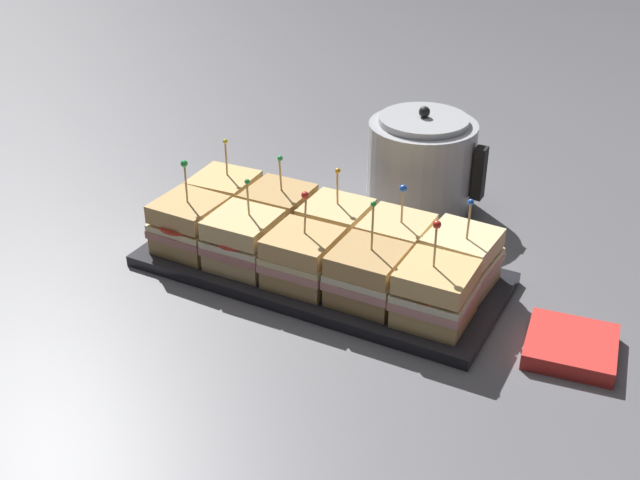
{
  "coord_description": "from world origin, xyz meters",
  "views": [
    {
      "loc": [
        0.51,
        -0.96,
        0.68
      ],
      "look_at": [
        0.0,
        0.0,
        0.06
      ],
      "focal_mm": 45.0,
      "sensor_mm": 36.0,
      "label": 1
    }
  ],
  "objects_px": {
    "sandwich_front_far_left": "(190,225)",
    "napkin_stack": "(571,346)",
    "sandwich_back_center": "(336,227)",
    "kettle_steel": "(421,163)",
    "sandwich_front_right": "(368,275)",
    "sandwich_back_right": "(396,243)",
    "serving_platter": "(320,269)",
    "sandwich_front_center": "(303,258)",
    "sandwich_front_left": "(244,241)",
    "sandwich_back_left": "(279,213)",
    "sandwich_back_far_left": "(225,199)",
    "sandwich_front_far_right": "(435,294)",
    "sandwich_back_far_right": "(461,259)"
  },
  "relations": [
    {
      "from": "sandwich_back_left",
      "to": "sandwich_back_right",
      "type": "bearing_deg",
      "value": 0.24
    },
    {
      "from": "sandwich_back_center",
      "to": "kettle_steel",
      "type": "bearing_deg",
      "value": 79.06
    },
    {
      "from": "kettle_steel",
      "to": "napkin_stack",
      "type": "bearing_deg",
      "value": -42.39
    },
    {
      "from": "sandwich_back_center",
      "to": "kettle_steel",
      "type": "distance_m",
      "value": 0.25
    },
    {
      "from": "sandwich_front_far_left",
      "to": "sandwich_front_right",
      "type": "distance_m",
      "value": 0.32
    },
    {
      "from": "sandwich_front_far_left",
      "to": "sandwich_back_far_left",
      "type": "distance_m",
      "value": 0.1
    },
    {
      "from": "sandwich_back_far_left",
      "to": "sandwich_front_center",
      "type": "bearing_deg",
      "value": -26.64
    },
    {
      "from": "sandwich_front_far_left",
      "to": "napkin_stack",
      "type": "xyz_separation_m",
      "value": [
        0.61,
        0.03,
        -0.05
      ]
    },
    {
      "from": "sandwich_back_far_left",
      "to": "kettle_steel",
      "type": "xyz_separation_m",
      "value": [
        0.26,
        0.25,
        0.02
      ]
    },
    {
      "from": "sandwich_back_far_right",
      "to": "napkin_stack",
      "type": "relative_size",
      "value": 1.11
    },
    {
      "from": "sandwich_front_far_right",
      "to": "sandwich_back_right",
      "type": "distance_m",
      "value": 0.15
    },
    {
      "from": "sandwich_back_far_right",
      "to": "kettle_steel",
      "type": "bearing_deg",
      "value": 123.32
    },
    {
      "from": "sandwich_front_center",
      "to": "sandwich_front_far_right",
      "type": "xyz_separation_m",
      "value": [
        0.21,
        -0.0,
        0.0
      ]
    },
    {
      "from": "sandwich_front_center",
      "to": "sandwich_front_far_right",
      "type": "distance_m",
      "value": 0.21
    },
    {
      "from": "sandwich_back_center",
      "to": "sandwich_front_center",
      "type": "bearing_deg",
      "value": -90.59
    },
    {
      "from": "sandwich_front_far_left",
      "to": "napkin_stack",
      "type": "relative_size",
      "value": 1.17
    },
    {
      "from": "serving_platter",
      "to": "sandwich_front_left",
      "type": "distance_m",
      "value": 0.13
    },
    {
      "from": "sandwich_front_left",
      "to": "sandwich_front_far_left",
      "type": "bearing_deg",
      "value": 178.85
    },
    {
      "from": "serving_platter",
      "to": "sandwich_back_right",
      "type": "distance_m",
      "value": 0.13
    },
    {
      "from": "kettle_steel",
      "to": "napkin_stack",
      "type": "relative_size",
      "value": 1.61
    },
    {
      "from": "sandwich_front_right",
      "to": "sandwich_back_center",
      "type": "xyz_separation_m",
      "value": [
        -0.11,
        0.11,
        -0.0
      ]
    },
    {
      "from": "sandwich_front_far_right",
      "to": "sandwich_back_left",
      "type": "xyz_separation_m",
      "value": [
        -0.32,
        0.11,
        -0.0
      ]
    },
    {
      "from": "sandwich_front_left",
      "to": "sandwich_back_left",
      "type": "height_order",
      "value": "same"
    },
    {
      "from": "sandwich_back_left",
      "to": "sandwich_back_right",
      "type": "relative_size",
      "value": 1.02
    },
    {
      "from": "sandwich_back_center",
      "to": "napkin_stack",
      "type": "xyz_separation_m",
      "value": [
        0.4,
        -0.08,
        -0.05
      ]
    },
    {
      "from": "sandwich_back_center",
      "to": "sandwich_back_right",
      "type": "distance_m",
      "value": 0.11
    },
    {
      "from": "sandwich_front_right",
      "to": "sandwich_back_left",
      "type": "xyz_separation_m",
      "value": [
        -0.21,
        0.1,
        0.0
      ]
    },
    {
      "from": "sandwich_front_far_left",
      "to": "sandwich_back_far_left",
      "type": "height_order",
      "value": "sandwich_front_far_left"
    },
    {
      "from": "serving_platter",
      "to": "sandwich_front_left",
      "type": "height_order",
      "value": "sandwich_front_left"
    },
    {
      "from": "sandwich_front_far_left",
      "to": "sandwich_back_far_right",
      "type": "relative_size",
      "value": 1.05
    },
    {
      "from": "sandwich_back_center",
      "to": "napkin_stack",
      "type": "height_order",
      "value": "sandwich_back_center"
    },
    {
      "from": "sandwich_front_left",
      "to": "napkin_stack",
      "type": "distance_m",
      "value": 0.51
    },
    {
      "from": "sandwich_back_left",
      "to": "sandwich_back_center",
      "type": "height_order",
      "value": "sandwich_back_left"
    },
    {
      "from": "sandwich_front_left",
      "to": "sandwich_front_right",
      "type": "xyz_separation_m",
      "value": [
        0.21,
        0.0,
        -0.0
      ]
    },
    {
      "from": "sandwich_front_far_right",
      "to": "kettle_steel",
      "type": "relative_size",
      "value": 0.73
    },
    {
      "from": "sandwich_back_far_left",
      "to": "napkin_stack",
      "type": "xyz_separation_m",
      "value": [
        0.62,
        -0.07,
        -0.05
      ]
    },
    {
      "from": "sandwich_front_far_right",
      "to": "kettle_steel",
      "type": "height_order",
      "value": "kettle_steel"
    },
    {
      "from": "sandwich_front_left",
      "to": "sandwich_back_right",
      "type": "relative_size",
      "value": 1.01
    },
    {
      "from": "sandwich_back_left",
      "to": "sandwich_back_far_right",
      "type": "xyz_separation_m",
      "value": [
        0.32,
        -0.0,
        0.0
      ]
    },
    {
      "from": "sandwich_front_right",
      "to": "sandwich_back_far_left",
      "type": "distance_m",
      "value": 0.34
    },
    {
      "from": "sandwich_front_left",
      "to": "sandwich_back_far_left",
      "type": "xyz_separation_m",
      "value": [
        -0.11,
        0.11,
        -0.0
      ]
    },
    {
      "from": "sandwich_back_left",
      "to": "sandwich_front_left",
      "type": "bearing_deg",
      "value": -90.65
    },
    {
      "from": "sandwich_front_left",
      "to": "sandwich_back_left",
      "type": "distance_m",
      "value": 0.11
    },
    {
      "from": "sandwich_front_far_right",
      "to": "kettle_steel",
      "type": "xyz_separation_m",
      "value": [
        -0.16,
        0.36,
        0.02
      ]
    },
    {
      "from": "sandwich_front_far_right",
      "to": "sandwich_back_left",
      "type": "bearing_deg",
      "value": 161.51
    },
    {
      "from": "sandwich_front_right",
      "to": "sandwich_back_right",
      "type": "bearing_deg",
      "value": 90.21
    },
    {
      "from": "sandwich_front_far_left",
      "to": "sandwich_back_far_right",
      "type": "xyz_separation_m",
      "value": [
        0.43,
        0.1,
        -0.0
      ]
    },
    {
      "from": "serving_platter",
      "to": "sandwich_front_center",
      "type": "distance_m",
      "value": 0.07
    },
    {
      "from": "serving_platter",
      "to": "sandwich_front_far_right",
      "type": "distance_m",
      "value": 0.23
    },
    {
      "from": "sandwich_front_center",
      "to": "sandwich_front_far_right",
      "type": "relative_size",
      "value": 0.95
    }
  ]
}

